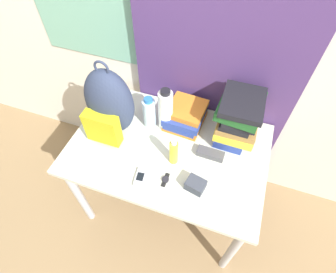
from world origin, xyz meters
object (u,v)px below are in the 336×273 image
object	(u,v)px
sunscreen_bottle	(174,152)
cell_phone	(140,177)
book_stack_left	(186,115)
sunglasses_case	(210,154)
water_bottle	(149,113)
camera_pouch	(195,185)
wristwatch	(165,180)
backpack	(109,105)
book_stack_center	(238,117)
sports_bottle	(166,110)

from	to	relation	value
sunscreen_bottle	cell_phone	size ratio (longest dim) A/B	1.62
book_stack_left	sunglasses_case	world-z (taller)	book_stack_left
book_stack_left	water_bottle	world-z (taller)	water_bottle
water_bottle	camera_pouch	distance (m)	0.50
camera_pouch	wristwatch	world-z (taller)	camera_pouch
backpack	book_stack_center	distance (m)	0.71
book_stack_center	cell_phone	distance (m)	0.62
cell_phone	backpack	bearing A→B (deg)	137.10
sports_bottle	sunglasses_case	xyz separation A→B (m)	(0.31, -0.12, -0.12)
sunscreen_bottle	cell_phone	bearing A→B (deg)	-128.56
cell_phone	water_bottle	bearing A→B (deg)	104.10
cell_phone	sunglasses_case	world-z (taller)	sunglasses_case
sports_bottle	sunglasses_case	distance (m)	0.35
backpack	sports_bottle	size ratio (longest dim) A/B	1.68
book_stack_left	wristwatch	world-z (taller)	book_stack_left
cell_phone	camera_pouch	xyz separation A→B (m)	(0.28, 0.04, 0.02)
cell_phone	wristwatch	world-z (taller)	cell_phone
sports_bottle	book_stack_center	bearing A→B (deg)	10.22
book_stack_left	sunglasses_case	size ratio (longest dim) A/B	1.80
sports_bottle	camera_pouch	distance (m)	0.45
cell_phone	wristwatch	distance (m)	0.13
book_stack_center	water_bottle	distance (m)	0.50
camera_pouch	wristwatch	distance (m)	0.16
backpack	book_stack_left	bearing A→B (deg)	27.91
book_stack_center	camera_pouch	distance (m)	0.44
book_stack_left	sports_bottle	bearing A→B (deg)	-142.72
book_stack_left	sunscreen_bottle	world-z (taller)	sunscreen_bottle
sunscreen_bottle	camera_pouch	bearing A→B (deg)	-36.73
water_bottle	book_stack_center	bearing A→B (deg)	9.78
sports_bottle	cell_phone	distance (m)	0.40
water_bottle	backpack	bearing A→B (deg)	-148.73
backpack	wristwatch	world-z (taller)	backpack
backpack	cell_phone	world-z (taller)	backpack
wristwatch	book_stack_left	bearing A→B (deg)	92.96
sunglasses_case	wristwatch	distance (m)	0.29
backpack	camera_pouch	bearing A→B (deg)	-20.75
backpack	water_bottle	size ratio (longest dim) A/B	2.29
sunscreen_bottle	camera_pouch	distance (m)	0.20
cell_phone	book_stack_left	bearing A→B (deg)	77.05
sports_bottle	cell_phone	world-z (taller)	sports_bottle
backpack	sunglasses_case	bearing A→B (deg)	0.45
backpack	sunscreen_bottle	xyz separation A→B (m)	(0.40, -0.10, -0.12)
backpack	cell_phone	size ratio (longest dim) A/B	4.32
wristwatch	sunglasses_case	bearing A→B (deg)	51.16
camera_pouch	book_stack_left	bearing A→B (deg)	113.46
backpack	camera_pouch	world-z (taller)	backpack
sports_bottle	sunglasses_case	world-z (taller)	sports_bottle
book_stack_center	wristwatch	bearing A→B (deg)	-123.17
backpack	camera_pouch	distance (m)	0.62
camera_pouch	sunscreen_bottle	bearing A→B (deg)	143.27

